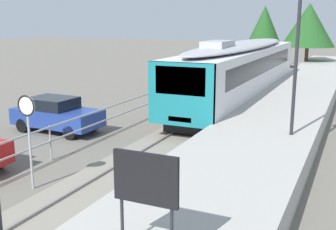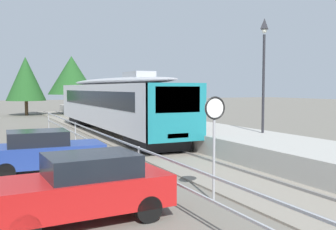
{
  "view_description": "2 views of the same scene",
  "coord_description": "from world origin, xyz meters",
  "px_view_note": "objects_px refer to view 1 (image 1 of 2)",
  "views": [
    {
      "loc": [
        6.36,
        0.93,
        4.83
      ],
      "look_at": [
        0.4,
        13.88,
        1.6
      ],
      "focal_mm": 44.56,
      "sensor_mm": 36.0,
      "label": 1
    },
    {
      "loc": [
        -7.52,
        1.04,
        3.03
      ],
      "look_at": [
        0.0,
        16.88,
        1.8
      ],
      "focal_mm": 41.68,
      "sensor_mm": 36.0,
      "label": 2
    }
  ],
  "objects_px": {
    "speed_limit_sign": "(27,119)",
    "parked_hatchback_blue": "(56,114)",
    "platform_notice_board": "(146,182)",
    "commuter_train": "(241,67)",
    "platform_lamp_mid_platform": "(298,27)"
  },
  "relations": [
    {
      "from": "platform_lamp_mid_platform",
      "to": "parked_hatchback_blue",
      "type": "distance_m",
      "value": 10.75
    },
    {
      "from": "commuter_train",
      "to": "platform_notice_board",
      "type": "distance_m",
      "value": 18.61
    },
    {
      "from": "commuter_train",
      "to": "platform_notice_board",
      "type": "height_order",
      "value": "commuter_train"
    },
    {
      "from": "commuter_train",
      "to": "speed_limit_sign",
      "type": "relative_size",
      "value": 6.63
    },
    {
      "from": "commuter_train",
      "to": "platform_lamp_mid_platform",
      "type": "bearing_deg",
      "value": -65.04
    },
    {
      "from": "commuter_train",
      "to": "parked_hatchback_blue",
      "type": "height_order",
      "value": "commuter_train"
    },
    {
      "from": "speed_limit_sign",
      "to": "commuter_train",
      "type": "bearing_deg",
      "value": 82.37
    },
    {
      "from": "commuter_train",
      "to": "speed_limit_sign",
      "type": "distance_m",
      "value": 15.51
    },
    {
      "from": "commuter_train",
      "to": "platform_notice_board",
      "type": "relative_size",
      "value": 10.33
    },
    {
      "from": "platform_notice_board",
      "to": "parked_hatchback_blue",
      "type": "height_order",
      "value": "platform_notice_board"
    },
    {
      "from": "speed_limit_sign",
      "to": "parked_hatchback_blue",
      "type": "height_order",
      "value": "speed_limit_sign"
    },
    {
      "from": "platform_notice_board",
      "to": "speed_limit_sign",
      "type": "relative_size",
      "value": 0.64
    },
    {
      "from": "platform_notice_board",
      "to": "commuter_train",
      "type": "bearing_deg",
      "value": 100.13
    },
    {
      "from": "platform_lamp_mid_platform",
      "to": "commuter_train",
      "type": "bearing_deg",
      "value": 114.96
    },
    {
      "from": "platform_lamp_mid_platform",
      "to": "speed_limit_sign",
      "type": "relative_size",
      "value": 1.91
    }
  ]
}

